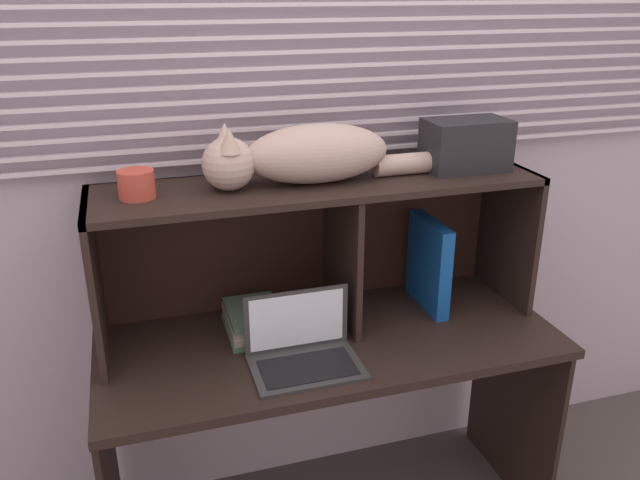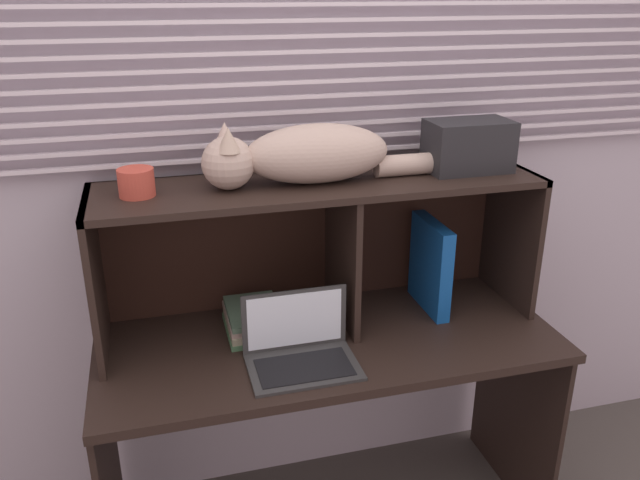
{
  "view_description": "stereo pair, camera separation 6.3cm",
  "coord_description": "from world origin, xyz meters",
  "px_view_note": "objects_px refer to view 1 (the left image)",
  "views": [
    {
      "loc": [
        -0.56,
        -1.51,
        1.83
      ],
      "look_at": [
        0.0,
        0.32,
        1.06
      ],
      "focal_mm": 36.1,
      "sensor_mm": 36.0,
      "label": 1
    },
    {
      "loc": [
        -0.5,
        -1.53,
        1.83
      ],
      "look_at": [
        0.0,
        0.32,
        1.06
      ],
      "focal_mm": 36.1,
      "sensor_mm": 36.0,
      "label": 2
    }
  ],
  "objects_px": {
    "binder_upright": "(429,264)",
    "book_stack": "(253,321)",
    "cat": "(303,155)",
    "small_basket": "(136,184)",
    "laptop": "(303,350)",
    "storage_box": "(466,145)"
  },
  "relations": [
    {
      "from": "cat",
      "to": "binder_upright",
      "type": "relative_size",
      "value": 2.4
    },
    {
      "from": "small_basket",
      "to": "storage_box",
      "type": "xyz_separation_m",
      "value": [
        1.05,
        0.0,
        0.04
      ]
    },
    {
      "from": "storage_box",
      "to": "laptop",
      "type": "bearing_deg",
      "value": -159.79
    },
    {
      "from": "laptop",
      "to": "book_stack",
      "type": "bearing_deg",
      "value": 114.97
    },
    {
      "from": "small_basket",
      "to": "storage_box",
      "type": "height_order",
      "value": "storage_box"
    },
    {
      "from": "laptop",
      "to": "book_stack",
      "type": "distance_m",
      "value": 0.25
    },
    {
      "from": "storage_box",
      "to": "binder_upright",
      "type": "bearing_deg",
      "value": 180.0
    },
    {
      "from": "laptop",
      "to": "storage_box",
      "type": "height_order",
      "value": "storage_box"
    },
    {
      "from": "laptop",
      "to": "binder_upright",
      "type": "bearing_deg",
      "value": 23.87
    },
    {
      "from": "small_basket",
      "to": "book_stack",
      "type": "bearing_deg",
      "value": -0.39
    },
    {
      "from": "laptop",
      "to": "binder_upright",
      "type": "distance_m",
      "value": 0.58
    },
    {
      "from": "small_basket",
      "to": "binder_upright",
      "type": "bearing_deg",
      "value": 0.0
    },
    {
      "from": "small_basket",
      "to": "storage_box",
      "type": "distance_m",
      "value": 1.05
    },
    {
      "from": "binder_upright",
      "to": "small_basket",
      "type": "distance_m",
      "value": 1.01
    },
    {
      "from": "binder_upright",
      "to": "book_stack",
      "type": "xyz_separation_m",
      "value": [
        -0.62,
        -0.0,
        -0.12
      ]
    },
    {
      "from": "cat",
      "to": "binder_upright",
      "type": "distance_m",
      "value": 0.61
    },
    {
      "from": "cat",
      "to": "small_basket",
      "type": "distance_m",
      "value": 0.5
    },
    {
      "from": "laptop",
      "to": "storage_box",
      "type": "distance_m",
      "value": 0.85
    },
    {
      "from": "cat",
      "to": "storage_box",
      "type": "bearing_deg",
      "value": 0.0
    },
    {
      "from": "cat",
      "to": "small_basket",
      "type": "xyz_separation_m",
      "value": [
        -0.49,
        0.0,
        -0.05
      ]
    },
    {
      "from": "binder_upright",
      "to": "small_basket",
      "type": "bearing_deg",
      "value": 180.0
    },
    {
      "from": "cat",
      "to": "laptop",
      "type": "bearing_deg",
      "value": -107.01
    }
  ]
}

